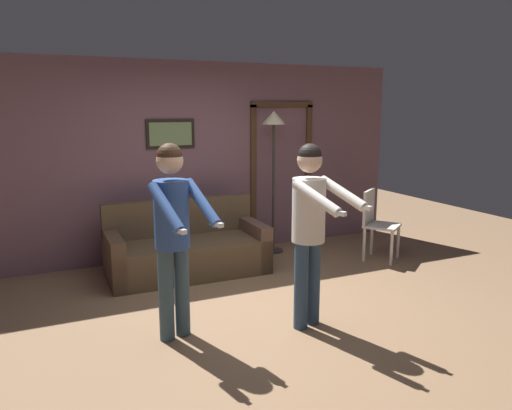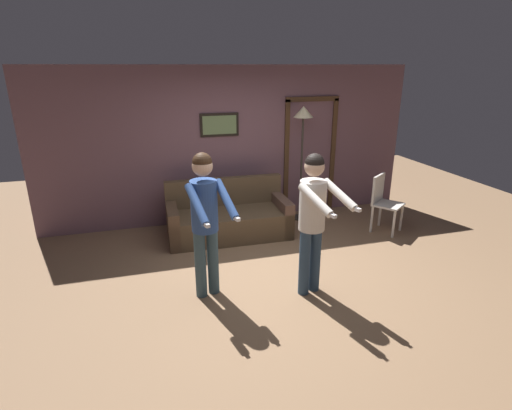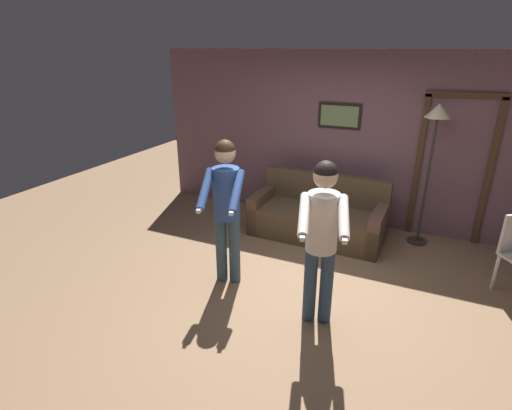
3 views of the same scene
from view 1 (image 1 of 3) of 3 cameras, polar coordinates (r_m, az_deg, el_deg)
The scene contains 7 objects.
ground_plane at distance 5.00m, azimuth 0.28°, elevation -12.49°, with size 12.00×12.00×0.00m, color #8A694B.
back_wall_assembly at distance 6.76m, azimuth -7.87°, elevation 5.05°, with size 6.40×0.10×2.60m.
couch at distance 6.17m, azimuth -7.93°, elevation -5.23°, with size 1.92×0.89×0.87m.
torchiere_lamp at distance 6.81m, azimuth 2.04°, elevation 7.94°, with size 0.33×0.33×1.96m.
person_standing_left at distance 4.28m, azimuth -9.49°, elevation -2.09°, with size 0.53×0.68×1.72m.
person_standing_right at distance 4.48m, azimuth 6.21°, elevation -1.55°, with size 0.55×0.73×1.69m.
dining_chair_distant at distance 6.81m, azimuth 13.54°, elevation -1.72°, with size 0.59×0.59×0.93m.
Camera 1 is at (-1.96, -4.15, 2.00)m, focal length 35.00 mm.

